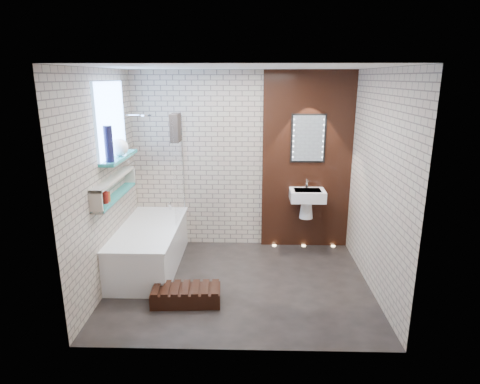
{
  "coord_description": "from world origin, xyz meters",
  "views": [
    {
      "loc": [
        0.12,
        -4.63,
        2.49
      ],
      "look_at": [
        0.0,
        0.15,
        1.15
      ],
      "focal_mm": 30.6,
      "sensor_mm": 36.0,
      "label": 1
    }
  ],
  "objects_px": {
    "bath_screen": "(179,168)",
    "led_mirror": "(308,138)",
    "washbasin": "(307,199)",
    "walnut_step": "(186,296)",
    "bathtub": "(150,246)"
  },
  "relations": [
    {
      "from": "bath_screen",
      "to": "led_mirror",
      "type": "distance_m",
      "value": 1.89
    },
    {
      "from": "washbasin",
      "to": "led_mirror",
      "type": "bearing_deg",
      "value": 90.0
    },
    {
      "from": "washbasin",
      "to": "walnut_step",
      "type": "height_order",
      "value": "washbasin"
    },
    {
      "from": "washbasin",
      "to": "bath_screen",
      "type": "bearing_deg",
      "value": -174.22
    },
    {
      "from": "bathtub",
      "to": "led_mirror",
      "type": "xyz_separation_m",
      "value": [
        2.17,
        0.78,
        1.36
      ]
    },
    {
      "from": "washbasin",
      "to": "led_mirror",
      "type": "xyz_separation_m",
      "value": [
        0.0,
        0.16,
        0.86
      ]
    },
    {
      "from": "walnut_step",
      "to": "led_mirror",
      "type": "bearing_deg",
      "value": 47.71
    },
    {
      "from": "bath_screen",
      "to": "washbasin",
      "type": "relative_size",
      "value": 2.41
    },
    {
      "from": "walnut_step",
      "to": "bathtub",
      "type": "bearing_deg",
      "value": 124.14
    },
    {
      "from": "bathtub",
      "to": "led_mirror",
      "type": "relative_size",
      "value": 2.49
    },
    {
      "from": "bathtub",
      "to": "bath_screen",
      "type": "height_order",
      "value": "bath_screen"
    },
    {
      "from": "bathtub",
      "to": "led_mirror",
      "type": "bearing_deg",
      "value": 19.78
    },
    {
      "from": "bath_screen",
      "to": "washbasin",
      "type": "bearing_deg",
      "value": 5.78
    },
    {
      "from": "led_mirror",
      "to": "bathtub",
      "type": "bearing_deg",
      "value": -160.22
    },
    {
      "from": "bathtub",
      "to": "bath_screen",
      "type": "bearing_deg",
      "value": 51.1
    }
  ]
}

